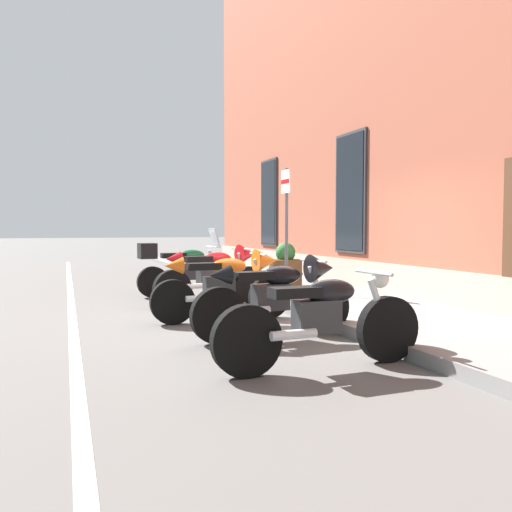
% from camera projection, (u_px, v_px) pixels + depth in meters
% --- Properties ---
extents(ground_plane, '(140.00, 140.00, 0.00)m').
position_uv_depth(ground_plane, '(292.00, 316.00, 8.24)').
color(ground_plane, '#565451').
extents(sidewalk, '(29.75, 2.39, 0.15)m').
position_uv_depth(sidewalk, '(359.00, 307.00, 8.64)').
color(sidewalk, slate).
rests_on(sidewalk, ground_plane).
extents(lane_stripe, '(29.75, 0.12, 0.01)m').
position_uv_depth(lane_stripe, '(73.00, 329.00, 7.16)').
color(lane_stripe, silver).
rests_on(lane_stripe, ground_plane).
extents(motorcycle_green_touring, '(0.62, 2.02, 1.36)m').
position_uv_depth(motorcycle_green_touring, '(182.00, 268.00, 10.63)').
color(motorcycle_green_touring, black).
rests_on(motorcycle_green_touring, ground_plane).
extents(motorcycle_red_sport, '(0.72, 2.15, 1.07)m').
position_uv_depth(motorcycle_red_sport, '(217.00, 273.00, 9.30)').
color(motorcycle_red_sport, black).
rests_on(motorcycle_red_sport, ground_plane).
extents(motorcycle_orange_sport, '(0.62, 2.11, 1.05)m').
position_uv_depth(motorcycle_orange_sport, '(228.00, 282.00, 7.79)').
color(motorcycle_orange_sport, black).
rests_on(motorcycle_orange_sport, ground_plane).
extents(motorcycle_black_sport, '(0.62, 2.14, 1.03)m').
position_uv_depth(motorcycle_black_sport, '(280.00, 293.00, 6.57)').
color(motorcycle_black_sport, black).
rests_on(motorcycle_black_sport, ground_plane).
extents(motorcycle_black_naked, '(0.62, 2.21, 0.94)m').
position_uv_depth(motorcycle_black_naked, '(323.00, 320.00, 5.12)').
color(motorcycle_black_naked, black).
rests_on(motorcycle_black_naked, ground_plane).
extents(parking_sign, '(0.36, 0.07, 2.34)m').
position_uv_depth(parking_sign, '(286.00, 212.00, 10.12)').
color(parking_sign, '#4C4C51').
rests_on(parking_sign, sidewalk).
extents(barrel_planter, '(0.70, 0.70, 0.92)m').
position_uv_depth(barrel_planter, '(285.00, 270.00, 10.70)').
color(barrel_planter, brown).
rests_on(barrel_planter, sidewalk).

